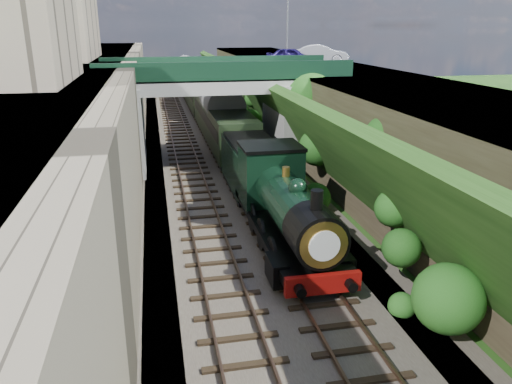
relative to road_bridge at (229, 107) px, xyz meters
name	(u,v)px	position (x,y,z in m)	size (l,w,h in m)	color
trackbed	(225,181)	(-0.94, -4.00, -3.98)	(10.00, 90.00, 0.20)	#473F38
retaining_wall	(130,131)	(-6.44, -4.00, -0.58)	(1.00, 90.00, 7.00)	#756B56
street_plateau_left	(67,133)	(-9.94, -4.00, -0.58)	(6.00, 90.00, 7.00)	#262628
street_plateau_right	(370,127)	(8.56, -4.00, -0.95)	(8.00, 90.00, 6.25)	#262628
embankment_slope	(312,144)	(4.01, -6.04, -1.39)	(4.25, 90.00, 6.36)	#1E4714
track_left	(193,180)	(-2.94, -4.00, -3.83)	(2.50, 90.00, 0.20)	black
track_right	(244,177)	(0.26, -4.00, -3.83)	(2.50, 90.00, 0.20)	black
road_bridge	(229,107)	(0.00, 0.00, 0.00)	(16.00, 6.40, 7.25)	gray
building_far	(55,15)	(-11.44, 6.00, 5.92)	(5.00, 10.00, 6.00)	gray
building_near	(17,34)	(-10.44, -10.00, 4.92)	(4.00, 8.00, 4.00)	gray
tree	(309,101)	(4.97, -2.26, 0.57)	(3.60, 3.80, 6.60)	black
lamppost	(288,22)	(6.10, 7.66, 5.49)	(0.87, 0.15, 6.00)	gray
car_blue	(292,57)	(6.07, 6.01, 2.88)	(1.67, 4.14, 1.41)	#1E1458
car_silver	(321,54)	(9.29, 8.46, 2.94)	(1.62, 4.65, 1.53)	silver
locomotive	(286,209)	(0.26, -14.27, -2.18)	(3.10, 10.22, 3.83)	black
tender	(253,169)	(0.26, -6.91, -2.46)	(2.70, 6.00, 3.05)	black
coach_front	(222,121)	(0.26, 5.69, -2.03)	(2.90, 18.00, 3.70)	black
coach_middle	(199,92)	(0.26, 24.49, -2.03)	(2.90, 18.00, 3.70)	black
coach_rear	(187,76)	(0.26, 43.29, -2.03)	(2.90, 18.00, 3.70)	black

